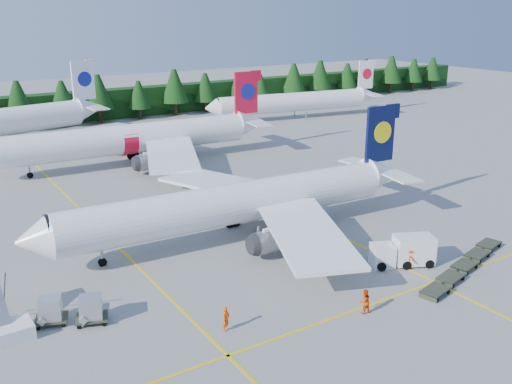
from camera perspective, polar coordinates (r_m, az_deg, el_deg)
ground at (r=50.69m, az=7.74°, el=-7.97°), size 320.00×320.00×0.00m
taxi_stripe_a at (r=60.92m, az=-15.03°, el=-3.89°), size 0.25×120.00×0.01m
taxi_stripe_b at (r=68.89m, az=0.95°, el=-0.71°), size 0.25×120.00×0.01m
taxi_stripe_cross at (r=46.80m, az=12.52°, el=-10.56°), size 80.00×0.25×0.01m
treeline_hedge at (r=121.82m, az=-17.90°, el=8.07°), size 220.00×4.00×6.00m
airliner_navy at (r=55.83m, az=-3.07°, el=-1.40°), size 40.61×33.37×11.80m
airliner_red at (r=85.14m, az=-13.20°, el=5.06°), size 43.05×35.38×12.51m
airliner_far_right at (r=119.26m, az=3.20°, el=8.97°), size 38.65×8.89×11.28m
airstairs at (r=44.24m, az=-24.21°, el=-12.43°), size 4.17×5.66×3.68m
service_truck at (r=52.76m, az=14.45°, el=-5.75°), size 5.88×4.15×2.68m
dolly_train at (r=53.82m, az=20.13°, el=-6.83°), size 14.57×5.81×0.14m
uld_pair at (r=44.34m, az=-18.05°, el=-11.05°), size 5.25×3.82×1.74m
crew_a at (r=41.51m, az=-3.02°, el=-12.56°), size 0.83×0.74×1.90m
crew_b at (r=44.38m, az=10.81°, el=-10.69°), size 1.00×0.81×1.94m
crew_c at (r=52.30m, az=15.06°, el=-6.43°), size 0.71×0.91×1.95m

